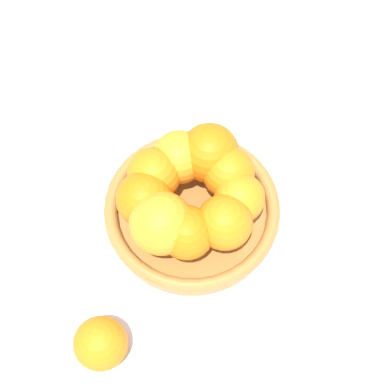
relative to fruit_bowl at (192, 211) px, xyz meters
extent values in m
plane|color=silver|center=(0.00, 0.00, -0.02)|extent=(4.00, 4.00, 0.00)
cylinder|color=#A57238|center=(0.00, 0.00, -0.01)|extent=(0.22, 0.22, 0.02)
torus|color=#A57238|center=(0.00, 0.00, 0.01)|extent=(0.23, 0.23, 0.02)
sphere|color=orange|center=(-0.05, -0.02, 0.05)|extent=(0.07, 0.07, 0.07)
sphere|color=orange|center=(-0.02, -0.05, 0.05)|extent=(0.07, 0.07, 0.07)
sphere|color=orange|center=(0.02, -0.06, 0.05)|extent=(0.07, 0.07, 0.07)
sphere|color=orange|center=(0.05, -0.03, 0.06)|extent=(0.08, 0.08, 0.08)
sphere|color=orange|center=(0.05, 0.00, 0.05)|extent=(0.07, 0.07, 0.07)
sphere|color=orange|center=(0.04, 0.04, 0.05)|extent=(0.07, 0.07, 0.07)
sphere|color=orange|center=(0.00, 0.06, 0.05)|extent=(0.06, 0.06, 0.06)
sphere|color=orange|center=(-0.03, 0.04, 0.05)|extent=(0.07, 0.07, 0.07)
sphere|color=orange|center=(-0.06, 0.02, 0.06)|extent=(0.08, 0.08, 0.08)
sphere|color=orange|center=(0.19, -0.09, 0.01)|extent=(0.06, 0.06, 0.06)
camera|label=1|loc=(0.37, 0.04, 0.76)|focal=60.00mm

